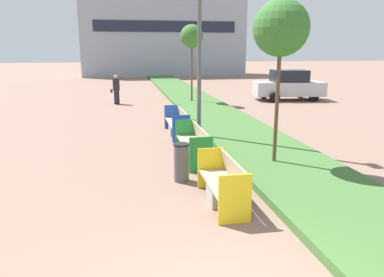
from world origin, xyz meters
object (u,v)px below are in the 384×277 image
bench_yellow_frame (223,187)px  bench_blue_frame (177,125)px  sapling_tree_near (281,29)px  parked_car_distant (289,85)px  pedestrian_walking (116,89)px  street_lamp_post (200,2)px  sapling_tree_far (192,37)px  litter_bin (181,162)px  bench_green_frame (194,147)px

bench_yellow_frame → bench_blue_frame: (0.01, 6.50, 0.01)m
sapling_tree_near → parked_car_distant: size_ratio=0.98×
pedestrian_walking → street_lamp_post: bearing=-72.9°
bench_yellow_frame → pedestrian_walking: 15.18m
sapling_tree_near → pedestrian_walking: size_ratio=2.58×
sapling_tree_far → litter_bin: bearing=-101.5°
street_lamp_post → pedestrian_walking: (-2.92, 9.51, -3.74)m
sapling_tree_near → parked_car_distant: 14.40m
pedestrian_walking → sapling_tree_far: bearing=-9.2°
bench_blue_frame → parked_car_distant: bearing=45.5°
bench_yellow_frame → bench_green_frame: size_ratio=0.78×
sapling_tree_far → parked_car_distant: 6.85m
litter_bin → sapling_tree_far: (2.62, 12.83, 3.31)m
bench_yellow_frame → bench_green_frame: (0.01, 3.23, 0.02)m
bench_blue_frame → street_lamp_post: (0.61, -1.00, 4.22)m
bench_green_frame → sapling_tree_far: bearing=79.9°
bench_yellow_frame → parked_car_distant: (8.19, 14.82, 0.55)m
street_lamp_post → sapling_tree_far: 8.96m
sapling_tree_near → parked_car_distant: (6.21, 12.72, -2.68)m
bench_blue_frame → sapling_tree_far: size_ratio=0.53×
sapling_tree_far → bench_yellow_frame: bearing=-97.9°
bench_yellow_frame → sapling_tree_near: sapling_tree_near is taller
pedestrian_walking → parked_car_distant: size_ratio=0.38×
litter_bin → sapling_tree_near: 4.12m
bench_green_frame → street_lamp_post: bearing=74.9°
sapling_tree_near → sapling_tree_far: size_ratio=0.97×
sapling_tree_far → parked_car_distant: (6.21, 0.52, -2.86)m
litter_bin → sapling_tree_near: bearing=13.4°
bench_green_frame → pedestrian_walking: pedestrian_walking is taller
bench_yellow_frame → sapling_tree_near: bearing=46.7°
bench_blue_frame → sapling_tree_far: bearing=75.8°
litter_bin → street_lamp_post: 5.89m
pedestrian_walking → parked_car_distant: (10.50, -0.18, 0.06)m
bench_yellow_frame → street_lamp_post: bearing=83.6°
bench_yellow_frame → sapling_tree_far: sapling_tree_far is taller
litter_bin → parked_car_distant: size_ratio=0.21×
bench_green_frame → parked_car_distant: bearing=54.8°
parked_car_distant → litter_bin: bearing=-115.7°
bench_blue_frame → sapling_tree_far: (1.98, 7.81, 3.40)m
sapling_tree_far → pedestrian_walking: sapling_tree_far is taller
bench_yellow_frame → sapling_tree_near: size_ratio=0.44×
street_lamp_post → parked_car_distant: bearing=50.9°
bench_green_frame → street_lamp_post: 4.82m
bench_green_frame → sapling_tree_near: size_ratio=0.57×
bench_green_frame → pedestrian_walking: bearing=101.1°
litter_bin → parked_car_distant: 16.00m
street_lamp_post → pedestrian_walking: size_ratio=5.01×
street_lamp_post → sapling_tree_far: street_lamp_post is taller
bench_yellow_frame → street_lamp_post: 6.96m
street_lamp_post → sapling_tree_near: (1.37, -3.39, -1.00)m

